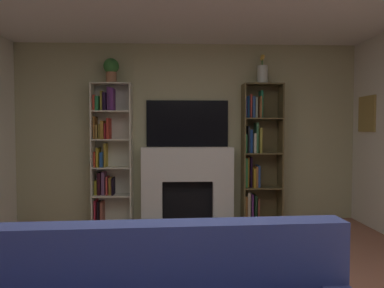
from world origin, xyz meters
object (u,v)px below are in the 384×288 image
object	(u,v)px
vase_with_flowers	(263,73)
bookshelf_right	(257,156)
bookshelf_left	(109,151)
tv	(187,124)
fireplace	(188,183)
potted_plant	(111,69)

from	to	relation	value
vase_with_flowers	bookshelf_right	bearing A→B (deg)	149.12
bookshelf_left	tv	bearing A→B (deg)	3.64
tv	bookshelf_right	distance (m)	1.10
fireplace	vase_with_flowers	world-z (taller)	vase_with_flowers
bookshelf_right	bookshelf_left	bearing A→B (deg)	179.71
tv	bookshelf_left	size ratio (longest dim) A/B	0.59
bookshelf_left	potted_plant	bearing A→B (deg)	-41.87
fireplace	bookshelf_right	world-z (taller)	bookshelf_right
bookshelf_right	fireplace	bearing A→B (deg)	179.88
bookshelf_right	vase_with_flowers	world-z (taller)	vase_with_flowers
bookshelf_left	potted_plant	world-z (taller)	potted_plant
potted_plant	bookshelf_right	bearing A→B (deg)	1.07
fireplace	bookshelf_right	bearing A→B (deg)	-0.12
bookshelf_right	potted_plant	distance (m)	2.39
tv	potted_plant	world-z (taller)	potted_plant
fireplace	tv	bearing A→B (deg)	90.00
vase_with_flowers	bookshelf_left	bearing A→B (deg)	178.71
bookshelf_left	vase_with_flowers	distance (m)	2.44
bookshelf_left	bookshelf_right	size ratio (longest dim) A/B	1.00
bookshelf_right	potted_plant	size ratio (longest dim) A/B	5.76
fireplace	bookshelf_left	size ratio (longest dim) A/B	0.71
tv	bookshelf_right	xyz separation A→B (m)	(0.99, -0.08, -0.46)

